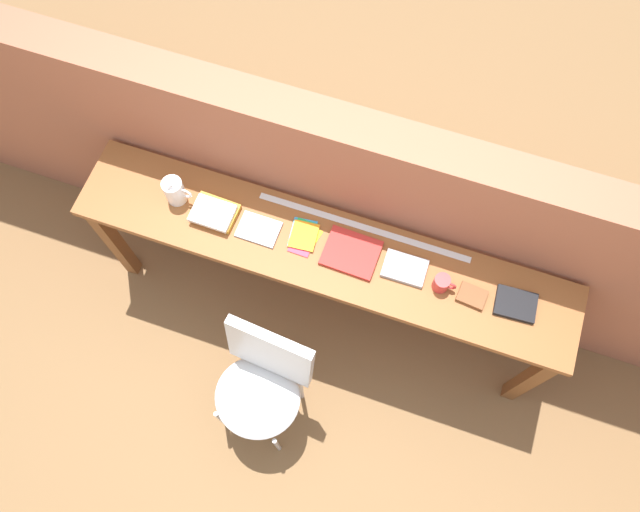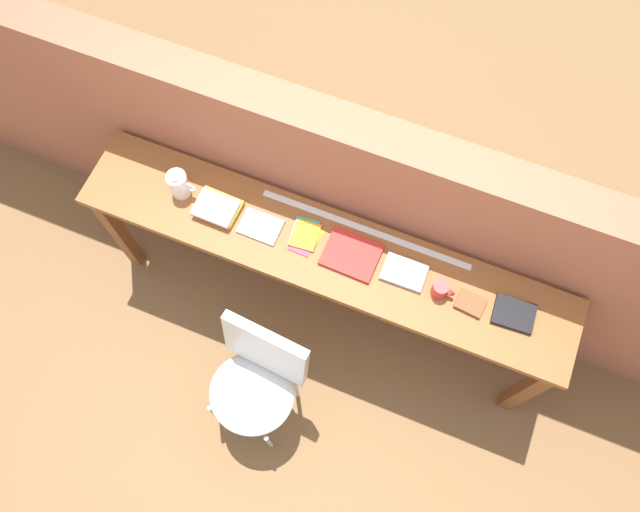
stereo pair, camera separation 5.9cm
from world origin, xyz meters
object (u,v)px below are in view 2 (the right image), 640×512
object	(u,v)px
chair_white_moulded	(257,379)
magazine_cycling	(260,226)
mug	(440,289)
pitcher_white	(179,184)
leather_journal_brown	(470,304)
book_stack_leftmost	(217,208)
pamphlet_pile_colourful	(305,236)
book_open_centre	(351,254)
book_repair_rightmost	(514,314)

from	to	relation	value
chair_white_moulded	magazine_cycling	distance (m)	0.76
mug	pitcher_white	bearing A→B (deg)	178.87
magazine_cycling	mug	bearing A→B (deg)	0.87
mug	leather_journal_brown	world-z (taller)	mug
book_stack_leftmost	pamphlet_pile_colourful	xyz separation A→B (m)	(0.46, 0.03, -0.02)
mug	leather_journal_brown	bearing A→B (deg)	-0.75
mug	book_open_centre	bearing A→B (deg)	177.21
magazine_cycling	chair_white_moulded	bearing A→B (deg)	-69.70
magazine_cycling	mug	world-z (taller)	mug
pitcher_white	leather_journal_brown	xyz separation A→B (m)	(1.51, -0.03, -0.07)
book_repair_rightmost	book_open_centre	bearing A→B (deg)	176.76
magazine_cycling	pitcher_white	bearing A→B (deg)	176.52
magazine_cycling	book_repair_rightmost	distance (m)	1.27
book_open_centre	book_repair_rightmost	world-z (taller)	book_repair_rightmost
magazine_cycling	book_repair_rightmost	xyz separation A→B (m)	(1.27, 0.03, 0.01)
leather_journal_brown	chair_white_moulded	bearing A→B (deg)	-137.21
chair_white_moulded	book_repair_rightmost	distance (m)	1.29
book_stack_leftmost	magazine_cycling	world-z (taller)	book_stack_leftmost
book_stack_leftmost	book_repair_rightmost	world-z (taller)	book_stack_leftmost
book_repair_rightmost	pitcher_white	bearing A→B (deg)	176.49
magazine_cycling	pamphlet_pile_colourful	distance (m)	0.22
pitcher_white	book_open_centre	xyz separation A→B (m)	(0.91, -0.00, -0.07)
pamphlet_pile_colourful	chair_white_moulded	bearing A→B (deg)	-89.42
pamphlet_pile_colourful	book_repair_rightmost	size ratio (longest dim) A/B	1.03
magazine_cycling	book_open_centre	distance (m)	0.47
pamphlet_pile_colourful	magazine_cycling	bearing A→B (deg)	-170.74
magazine_cycling	pamphlet_pile_colourful	xyz separation A→B (m)	(0.22, 0.04, 0.00)
mug	leather_journal_brown	distance (m)	0.16
book_stack_leftmost	book_repair_rightmost	xyz separation A→B (m)	(1.50, 0.02, -0.01)
leather_journal_brown	pitcher_white	bearing A→B (deg)	-175.59
book_stack_leftmost	book_repair_rightmost	bearing A→B (deg)	0.93
book_repair_rightmost	magazine_cycling	bearing A→B (deg)	177.89
chair_white_moulded	book_stack_leftmost	world-z (taller)	book_stack_leftmost
pamphlet_pile_colourful	mug	distance (m)	0.69
chair_white_moulded	leather_journal_brown	xyz separation A→B (m)	(0.84, 0.64, 0.37)
pamphlet_pile_colourful	book_open_centre	world-z (taller)	book_open_centre
book_stack_leftmost	pamphlet_pile_colourful	bearing A→B (deg)	3.90
magazine_cycling	leather_journal_brown	size ratio (longest dim) A/B	1.55
magazine_cycling	mug	size ratio (longest dim) A/B	1.83
pitcher_white	book_repair_rightmost	world-z (taller)	pitcher_white
pitcher_white	chair_white_moulded	bearing A→B (deg)	-44.80
pitcher_white	pamphlet_pile_colourful	size ratio (longest dim) A/B	0.94
book_stack_leftmost	mug	size ratio (longest dim) A/B	2.03
pitcher_white	magazine_cycling	world-z (taller)	pitcher_white
book_stack_leftmost	mug	distance (m)	1.15
chair_white_moulded	leather_journal_brown	world-z (taller)	leather_journal_brown
pamphlet_pile_colourful	book_stack_leftmost	bearing A→B (deg)	-176.10
book_repair_rightmost	pamphlet_pile_colourful	bearing A→B (deg)	176.19
magazine_cycling	book_open_centre	bearing A→B (deg)	3.84
chair_white_moulded	leather_journal_brown	distance (m)	1.11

